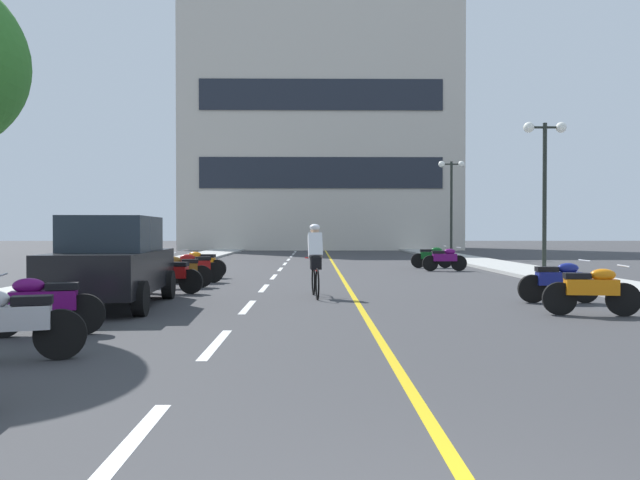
{
  "coord_description": "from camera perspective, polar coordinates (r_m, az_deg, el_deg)",
  "views": [
    {
      "loc": [
        -0.68,
        -2.24,
        1.53
      ],
      "look_at": [
        -0.49,
        15.45,
        1.26
      ],
      "focal_mm": 34.28,
      "sensor_mm": 36.0,
      "label": 1
    }
  ],
  "objects": [
    {
      "name": "motorcycle_4",
      "position": [
        13.91,
        21.42,
        -3.56
      ],
      "size": [
        1.7,
        0.6,
        0.92
      ],
      "color": "black",
      "rests_on": "ground"
    },
    {
      "name": "centre_line_yellow",
      "position": [
        26.3,
        1.41,
        -2.47
      ],
      "size": [
        0.12,
        66.0,
        0.01
      ],
      "primitive_type": "cube",
      "color": "gold",
      "rests_on": "ground"
    },
    {
      "name": "lane_dash_9",
      "position": [
        40.29,
        -2.5,
        -1.31
      ],
      "size": [
        0.14,
        2.2,
        0.01
      ],
      "primitive_type": "cube",
      "color": "silver",
      "rests_on": "ground"
    },
    {
      "name": "lane_dash_11",
      "position": [
        48.28,
        -2.19,
        -0.95
      ],
      "size": [
        0.14,
        2.2,
        0.01
      ],
      "primitive_type": "cube",
      "color": "silver",
      "rests_on": "ground"
    },
    {
      "name": "lane_dash_3",
      "position": [
        16.36,
        -5.25,
        -4.5
      ],
      "size": [
        0.14,
        2.2,
        0.01
      ],
      "primitive_type": "cube",
      "color": "silver",
      "rests_on": "ground"
    },
    {
      "name": "office_building",
      "position": [
        52.88,
        0.03,
        10.12
      ],
      "size": [
        22.4,
        10.02,
        20.08
      ],
      "color": "beige",
      "rests_on": "ground"
    },
    {
      "name": "lane_dash_0",
      "position": [
        4.69,
        -17.79,
        -18.17
      ],
      "size": [
        0.14,
        2.2,
        0.01
      ],
      "primitive_type": "cube",
      "color": "silver",
      "rests_on": "ground"
    },
    {
      "name": "lane_dash_8",
      "position": [
        36.29,
        -2.7,
        -1.55
      ],
      "size": [
        0.14,
        2.2,
        0.01
      ],
      "primitive_type": "cube",
      "color": "silver",
      "rests_on": "ground"
    },
    {
      "name": "lane_dash_6",
      "position": [
        28.31,
        -3.29,
        -2.23
      ],
      "size": [
        0.14,
        2.2,
        0.01
      ],
      "primitive_type": "cube",
      "color": "silver",
      "rests_on": "ground"
    },
    {
      "name": "lane_dash_4",
      "position": [
        20.34,
        -4.34,
        -3.45
      ],
      "size": [
        0.14,
        2.2,
        0.01
      ],
      "primitive_type": "cube",
      "color": "silver",
      "rests_on": "ground"
    },
    {
      "name": "ground_plane",
      "position": [
        23.3,
        1.06,
        -2.9
      ],
      "size": [
        140.0,
        140.0,
        0.0
      ],
      "primitive_type": "plane",
      "color": "#38383A"
    },
    {
      "name": "lane_dash_5",
      "position": [
        24.32,
        -3.73,
        -2.74
      ],
      "size": [
        0.14,
        2.2,
        0.01
      ],
      "primitive_type": "cube",
      "color": "silver",
      "rests_on": "ground"
    },
    {
      "name": "street_lamp_far",
      "position": [
        34.9,
        12.17,
        4.87
      ],
      "size": [
        1.46,
        0.36,
        5.31
      ],
      "color": "black",
      "rests_on": "curb_right"
    },
    {
      "name": "parked_car_near",
      "position": [
        12.94,
        -18.76,
        -1.91
      ],
      "size": [
        2.11,
        4.29,
        1.82
      ],
      "color": "black",
      "rests_on": "ground"
    },
    {
      "name": "motorcycle_10",
      "position": [
        25.5,
        10.42,
        -1.53
      ],
      "size": [
        1.7,
        0.6,
        0.92
      ],
      "color": "black",
      "rests_on": "ground"
    },
    {
      "name": "lane_dash_1",
      "position": [
        8.48,
        -9.68,
        -9.53
      ],
      "size": [
        0.14,
        2.2,
        0.01
      ],
      "primitive_type": "cube",
      "color": "silver",
      "rests_on": "ground"
    },
    {
      "name": "motorcycle_3",
      "position": [
        12.06,
        24.05,
        -4.25
      ],
      "size": [
        1.7,
        0.6,
        0.92
      ],
      "color": "black",
      "rests_on": "ground"
    },
    {
      "name": "lane_dash_7",
      "position": [
        32.3,
        -2.96,
        -1.85
      ],
      "size": [
        0.14,
        2.2,
        0.01
      ],
      "primitive_type": "cube",
      "color": "silver",
      "rests_on": "ground"
    },
    {
      "name": "motorcycle_2",
      "position": [
        9.76,
        -24.46,
        -5.44
      ],
      "size": [
        1.67,
        0.7,
        0.92
      ],
      "color": "black",
      "rests_on": "ground"
    },
    {
      "name": "lane_dash_2",
      "position": [
        12.4,
        -6.75,
        -6.22
      ],
      "size": [
        0.14,
        2.2,
        0.01
      ],
      "primitive_type": "cube",
      "color": "silver",
      "rests_on": "ground"
    },
    {
      "name": "motorcycle_1",
      "position": [
        7.99,
        -27.15,
        -6.84
      ],
      "size": [
        1.65,
        0.77,
        0.92
      ],
      "color": "black",
      "rests_on": "ground"
    },
    {
      "name": "motorcycle_5",
      "position": [
        15.35,
        -13.95,
        -3.12
      ],
      "size": [
        1.7,
        0.6,
        0.92
      ],
      "color": "black",
      "rests_on": "ground"
    },
    {
      "name": "motorcycle_9",
      "position": [
        23.65,
        11.58,
        -1.72
      ],
      "size": [
        1.7,
        0.6,
        0.92
      ],
      "color": "black",
      "rests_on": "ground"
    },
    {
      "name": "curb_right",
      "position": [
        27.44,
        16.09,
        -2.24
      ],
      "size": [
        2.4,
        72.0,
        0.12
      ],
      "primitive_type": "cube",
      "color": "#A8A8A3",
      "rests_on": "ground"
    },
    {
      "name": "curb_left",
      "position": [
        27.08,
        -14.56,
        -2.28
      ],
      "size": [
        2.4,
        72.0,
        0.12
      ],
      "primitive_type": "cube",
      "color": "#A8A8A3",
      "rests_on": "ground"
    },
    {
      "name": "motorcycle_6",
      "position": [
        16.75,
        -12.95,
        -2.78
      ],
      "size": [
        1.68,
        0.64,
        0.92
      ],
      "color": "black",
      "rests_on": "ground"
    },
    {
      "name": "motorcycle_7",
      "position": [
        18.2,
        -11.68,
        -2.49
      ],
      "size": [
        1.65,
        0.76,
        0.92
      ],
      "color": "black",
      "rests_on": "ground"
    },
    {
      "name": "motorcycle_8",
      "position": [
        20.24,
        -11.09,
        -2.15
      ],
      "size": [
        1.69,
        0.61,
        0.92
      ],
      "color": "black",
      "rests_on": "ground"
    },
    {
      "name": "cyclist_rider",
      "position": [
        14.09,
        -0.45,
        -1.75
      ],
      "size": [
        0.42,
        1.77,
        1.71
      ],
      "color": "black",
      "rests_on": "ground"
    },
    {
      "name": "lane_dash_10",
      "position": [
        44.28,
        -2.33,
        -1.11
      ],
      "size": [
        0.14,
        2.2,
        0.01
      ],
      "primitive_type": "cube",
      "color": "silver",
      "rests_on": "ground"
    },
    {
      "name": "street_lamp_mid",
      "position": [
        22.2,
        20.25,
        6.81
      ],
      "size": [
        1.46,
        0.36,
        5.1
      ],
      "color": "black",
      "rests_on": "curb_right"
    }
  ]
}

